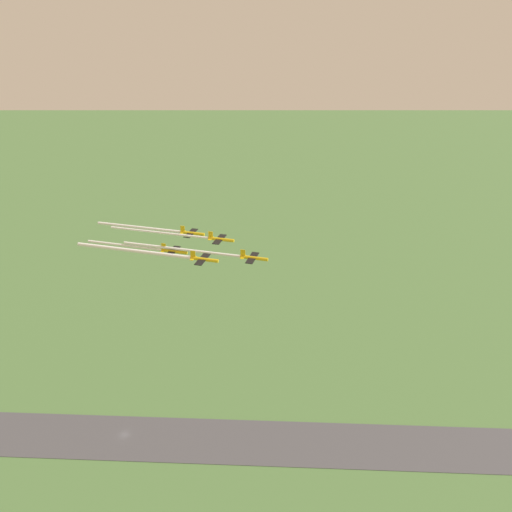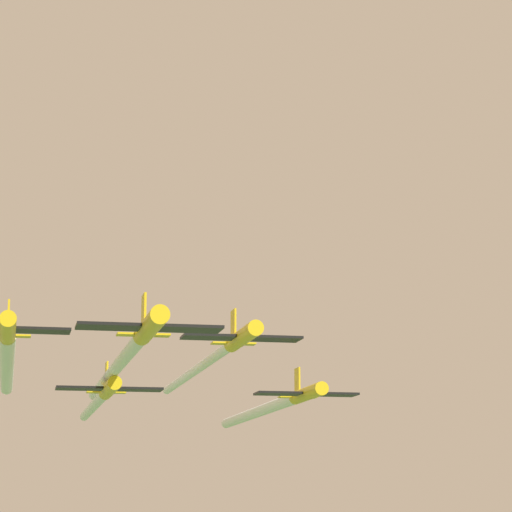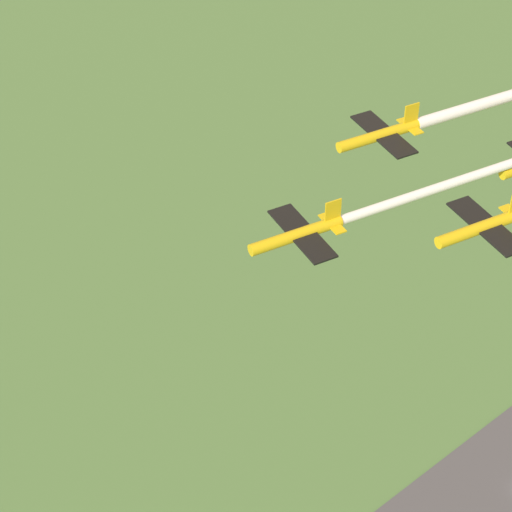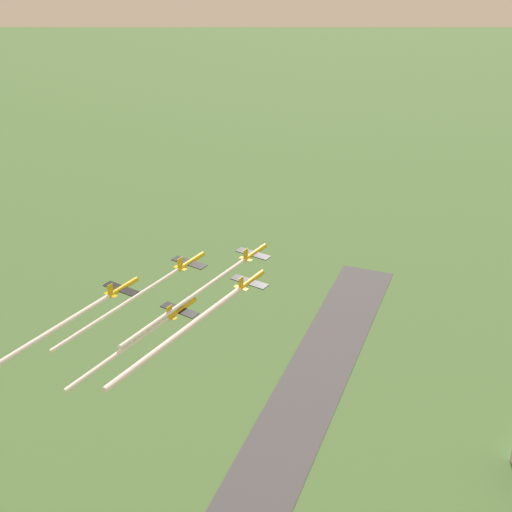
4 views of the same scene
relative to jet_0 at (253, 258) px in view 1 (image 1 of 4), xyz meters
name	(u,v)px [view 1 (image 1 of 4)]	position (x,y,z in m)	size (l,w,h in m)	color
ground_plane	(125,435)	(-28.63, -51.12, -91.25)	(3000.00, 3000.00, 0.00)	#4C723D
runway_strip	(254,442)	(0.27, 0.32, -91.15)	(179.05, 308.44, 0.20)	#47474C
jet_0	(253,258)	(0.00, 0.00, 0.00)	(9.19, 9.31, 3.49)	gold
jet_1	(220,239)	(-17.28, -6.03, 1.67)	(9.19, 9.31, 3.49)	gold
jet_2	(203,259)	(-3.13, -18.03, 1.81)	(9.19, 9.31, 3.49)	gold
jet_3	(191,233)	(-34.56, -12.06, -1.32)	(9.19, 9.31, 3.49)	gold
jet_4	(173,251)	(-20.41, -24.06, -1.18)	(9.19, 9.31, 3.49)	gold
smoke_trail_0	(181,249)	(-18.39, -21.68, -0.05)	(31.39, 36.75, 1.05)	white
smoke_trail_1	(159,232)	(-34.06, -25.81, 1.62)	(28.05, 32.85, 0.90)	white
smoke_trail_2	(133,251)	(-20.95, -39.05, 1.76)	(30.51, 35.62, 1.38)	white
smoke_trail_3	(139,227)	(-50.11, -30.39, -1.37)	(25.82, 30.15, 1.20)	white
smoke_trail_4	(124,245)	(-33.76, -39.81, -1.23)	(21.30, 24.86, 1.01)	white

